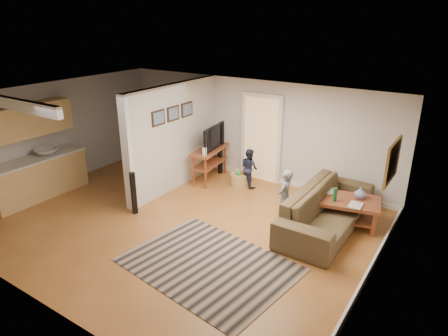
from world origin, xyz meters
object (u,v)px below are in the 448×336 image
(toy_basket, at_px, (240,179))
(toddler, at_px, (249,186))
(speaker_right, at_px, (220,158))
(tv_console, at_px, (210,152))
(coffee_table, at_px, (344,204))
(child, at_px, (283,223))
(sofa, at_px, (325,227))
(speaker_left, at_px, (134,193))

(toy_basket, height_order, toddler, toddler)
(speaker_right, bearing_deg, toddler, 7.83)
(tv_console, bearing_deg, toy_basket, -2.45)
(speaker_right, height_order, toddler, speaker_right)
(coffee_table, relative_size, child, 1.31)
(toddler, bearing_deg, child, 165.18)
(coffee_table, distance_m, speaker_right, 3.70)
(coffee_table, bearing_deg, toy_basket, 170.08)
(child, xyz_separation_m, toddler, (-1.52, 1.23, 0.00))
(coffee_table, bearing_deg, child, -146.05)
(coffee_table, relative_size, speaker_right, 1.72)
(tv_console, height_order, speaker_right, tv_console)
(tv_console, xyz_separation_m, speaker_right, (-0.04, 0.51, -0.31))
(tv_console, bearing_deg, coffee_table, -15.05)
(coffee_table, bearing_deg, sofa, -120.19)
(tv_console, height_order, speaker_left, tv_console)
(child, height_order, toddler, child)
(speaker_right, relative_size, toddler, 0.91)
(speaker_right, xyz_separation_m, toddler, (1.07, -0.33, -0.44))
(toy_basket, distance_m, toddler, 0.29)
(speaker_left, height_order, child, speaker_left)
(speaker_left, relative_size, toddler, 0.97)
(sofa, distance_m, toy_basket, 2.66)
(coffee_table, height_order, speaker_left, speaker_left)
(speaker_left, bearing_deg, tv_console, 105.75)
(toy_basket, xyz_separation_m, toddler, (0.22, 0.09, -0.18))
(tv_console, relative_size, toddler, 1.42)
(speaker_left, bearing_deg, toddler, 85.27)
(toy_basket, bearing_deg, speaker_right, 154.22)
(sofa, height_order, toy_basket, toy_basket)
(toddler, bearing_deg, toy_basket, 45.85)
(sofa, height_order, tv_console, tv_console)
(coffee_table, distance_m, tv_console, 3.59)
(tv_console, distance_m, toddler, 1.29)
(child, bearing_deg, toy_basket, -125.09)
(tv_console, height_order, child, tv_console)
(speaker_right, height_order, toy_basket, speaker_right)
(sofa, distance_m, coffee_table, 0.60)
(sofa, bearing_deg, toy_basket, 71.59)
(toy_basket, bearing_deg, sofa, -18.67)
(tv_console, height_order, toddler, tv_console)
(toy_basket, relative_size, child, 0.41)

